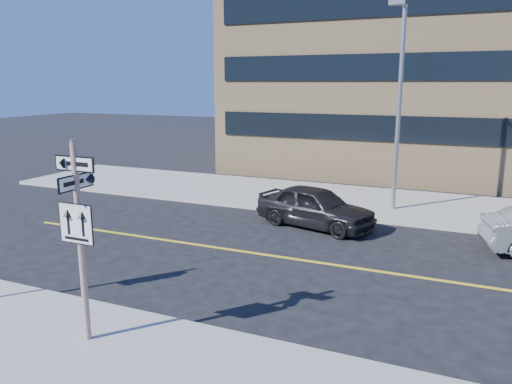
% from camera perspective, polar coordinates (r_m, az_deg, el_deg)
% --- Properties ---
extents(ground, '(120.00, 120.00, 0.00)m').
position_cam_1_polar(ground, '(12.91, -10.99, -11.80)').
color(ground, black).
rests_on(ground, ground).
extents(sign_pole, '(0.92, 0.92, 4.06)m').
position_cam_1_polar(sign_pole, '(10.25, -19.54, -4.22)').
color(sign_pole, beige).
rests_on(sign_pole, near_sidewalk).
extents(parked_car_a, '(2.92, 4.82, 1.53)m').
position_cam_1_polar(parked_car_a, '(18.54, 6.79, -1.67)').
color(parked_car_a, black).
rests_on(parked_car_a, ground).
extents(streetlight_a, '(0.55, 2.25, 8.00)m').
position_cam_1_polar(streetlight_a, '(20.57, 16.02, 10.56)').
color(streetlight_a, gray).
rests_on(streetlight_a, far_sidewalk).
extents(building_brick, '(18.00, 18.00, 18.00)m').
position_cam_1_polar(building_brick, '(35.15, 16.47, 18.03)').
color(building_brick, tan).
rests_on(building_brick, ground).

